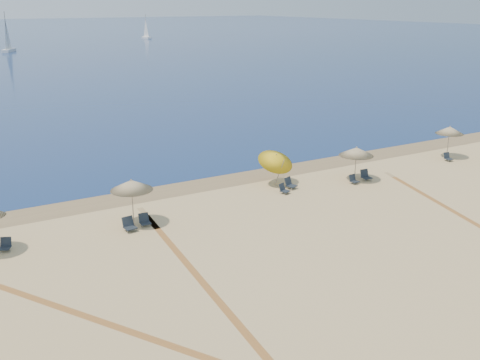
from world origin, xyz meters
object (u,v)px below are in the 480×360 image
(chair_6, at_px, (290,184))
(chair_4, at_px, (145,220))
(umbrella_2, at_px, (131,185))
(chair_7, at_px, (353,180))
(chair_3, at_px, (129,225))
(sailboat_1, at_px, (7,40))
(umbrella_5, at_px, (450,130))
(umbrella_3, at_px, (276,159))
(chair_9, at_px, (448,157))
(umbrella_4, at_px, (356,152))
(chair_2, at_px, (5,245))
(sailboat_2, at_px, (146,31))
(chair_8, at_px, (366,175))
(chair_5, at_px, (284,189))

(chair_6, bearing_deg, chair_4, 166.83)
(umbrella_2, height_order, chair_7, umbrella_2)
(chair_3, height_order, sailboat_1, sailboat_1)
(umbrella_5, distance_m, chair_6, 14.94)
(sailboat_1, bearing_deg, umbrella_3, -65.28)
(chair_3, height_order, chair_7, chair_3)
(chair_9, bearing_deg, sailboat_1, 101.68)
(umbrella_2, height_order, umbrella_3, umbrella_2)
(umbrella_4, bearing_deg, chair_2, -179.54)
(umbrella_4, relative_size, chair_6, 2.73)
(umbrella_2, relative_size, sailboat_1, 0.27)
(umbrella_2, height_order, sailboat_2, sailboat_2)
(chair_6, relative_size, chair_9, 1.33)
(chair_4, bearing_deg, umbrella_5, 6.05)
(chair_3, distance_m, chair_6, 11.39)
(chair_3, relative_size, chair_4, 1.15)
(umbrella_4, relative_size, chair_8, 3.20)
(umbrella_3, height_order, chair_6, umbrella_3)
(chair_8, distance_m, chair_9, 8.67)
(umbrella_5, distance_m, chair_5, 15.85)
(chair_4, relative_size, chair_6, 0.78)
(chair_2, relative_size, chair_5, 1.02)
(chair_2, distance_m, chair_6, 17.33)
(umbrella_5, xyz_separation_m, chair_4, (-25.17, -1.38, -1.86))
(chair_6, relative_size, chair_7, 1.45)
(chair_7, bearing_deg, umbrella_5, 5.41)
(chair_4, bearing_deg, chair_3, -161.96)
(umbrella_2, bearing_deg, umbrella_5, 2.07)
(chair_2, height_order, chair_7, chair_2)
(chair_2, xyz_separation_m, chair_8, (22.77, -0.20, 0.04))
(umbrella_5, bearing_deg, chair_9, -135.45)
(chair_8, xyz_separation_m, chair_9, (8.66, 0.50, -0.04))
(chair_4, bearing_deg, umbrella_4, 4.99)
(chair_3, xyz_separation_m, chair_8, (16.75, 0.43, -0.01))
(chair_2, relative_size, chair_3, 0.99)
(chair_2, relative_size, chair_9, 1.18)
(umbrella_4, relative_size, sailboat_1, 0.25)
(chair_3, distance_m, chair_5, 10.43)
(umbrella_3, xyz_separation_m, chair_9, (14.47, -1.68, -1.49))
(chair_6, distance_m, chair_9, 14.12)
(umbrella_5, xyz_separation_m, sailboat_1, (-16.00, 117.61, 0.70))
(chair_6, bearing_deg, umbrella_4, -28.11)
(umbrella_5, bearing_deg, umbrella_4, -175.27)
(umbrella_5, distance_m, chair_7, 10.84)
(umbrella_5, height_order, chair_8, umbrella_5)
(chair_2, xyz_separation_m, chair_7, (21.56, -0.39, -0.01))
(sailboat_2, bearing_deg, chair_4, -112.70)
(chair_6, height_order, sailboat_1, sailboat_1)
(chair_8, bearing_deg, chair_6, 173.51)
(chair_4, relative_size, chair_7, 1.12)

